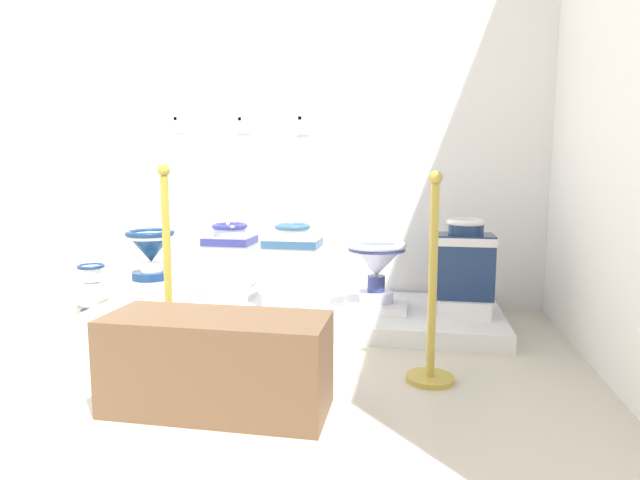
{
  "coord_description": "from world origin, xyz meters",
  "views": [
    {
      "loc": [
        2.4,
        -0.94,
        0.99
      ],
      "look_at": [
        1.78,
        2.41,
        0.53
      ],
      "focal_mm": 29.66,
      "sensor_mm": 36.0,
      "label": 1
    }
  ],
  "objects": [
    {
      "name": "plinth_block_squat_floral",
      "position": [
        2.15,
        2.38,
        0.13
      ],
      "size": [
        0.4,
        0.38,
        0.05
      ],
      "primitive_type": "cube",
      "color": "white",
      "rests_on": "display_platform"
    },
    {
      "name": "plinth_block_central_ornate",
      "position": [
        0.58,
        2.42,
        0.17
      ],
      "size": [
        0.29,
        0.3,
        0.13
      ],
      "primitive_type": "cube",
      "color": "white",
      "rests_on": "display_platform"
    },
    {
      "name": "ground_plane",
      "position": [
        1.64,
        0.85,
        -0.01
      ],
      "size": [
        5.29,
        5.7,
        0.02
      ],
      "primitive_type": "cube",
      "color": "beige"
    },
    {
      "name": "antique_toilet_central_ornate",
      "position": [
        0.58,
        2.42,
        0.44
      ],
      "size": [
        0.33,
        0.33,
        0.34
      ],
      "color": "navy",
      "rests_on": "plinth_block_central_ornate"
    },
    {
      "name": "stanchion_post_near_left",
      "position": [
        1.16,
        1.51,
        0.33
      ],
      "size": [
        0.23,
        0.23,
        1.02
      ],
      "color": "gold",
      "rests_on": "ground_plane"
    },
    {
      "name": "antique_toilet_pale_glazed",
      "position": [
        1.14,
        2.48,
        0.42
      ],
      "size": [
        0.32,
        0.28,
        0.42
      ],
      "color": "#B0B3E4",
      "rests_on": "plinth_block_pale_glazed"
    },
    {
      "name": "decorative_vase_spare",
      "position": [
        0.2,
        2.3,
        0.15
      ],
      "size": [
        0.22,
        0.22,
        0.34
      ],
      "color": "navy",
      "rests_on": "ground_plane"
    },
    {
      "name": "wall_back",
      "position": [
        1.64,
        2.93,
        1.62
      ],
      "size": [
        3.49,
        0.06,
        3.24
      ],
      "primitive_type": "cube",
      "color": "white",
      "rests_on": "ground_plane"
    },
    {
      "name": "museum_bench",
      "position": [
        1.6,
        1.04,
        0.2
      ],
      "size": [
        0.91,
        0.36,
        0.4
      ],
      "primitive_type": "cube",
      "color": "brown",
      "rests_on": "ground_plane"
    },
    {
      "name": "antique_toilet_broad_patterned",
      "position": [
        2.7,
        2.36,
        0.45
      ],
      "size": [
        0.34,
        0.26,
        0.48
      ],
      "color": "navy",
      "rests_on": "plinth_block_broad_patterned"
    },
    {
      "name": "plinth_block_broad_patterned",
      "position": [
        2.7,
        2.36,
        0.16
      ],
      "size": [
        0.3,
        0.33,
        0.11
      ],
      "primitive_type": "cube",
      "color": "white",
      "rests_on": "display_platform"
    },
    {
      "name": "info_placard_third",
      "position": [
        1.57,
        2.9,
        1.32
      ],
      "size": [
        0.09,
        0.01,
        0.15
      ],
      "color": "white"
    },
    {
      "name": "antique_toilet_slender_white",
      "position": [
        1.62,
        2.35,
        0.43
      ],
      "size": [
        0.35,
        0.25,
        0.42
      ],
      "color": "white",
      "rests_on": "plinth_block_slender_white"
    },
    {
      "name": "info_placard_second",
      "position": [
        1.12,
        2.9,
        1.32
      ],
      "size": [
        0.1,
        0.01,
        0.13
      ],
      "color": "white"
    },
    {
      "name": "stanchion_post_near_right",
      "position": [
        2.48,
        1.5,
        0.32
      ],
      "size": [
        0.23,
        0.23,
        0.99
      ],
      "color": "gold",
      "rests_on": "ground_plane"
    },
    {
      "name": "info_placard_first",
      "position": [
        0.61,
        2.9,
        1.33
      ],
      "size": [
        0.1,
        0.01,
        0.13
      ],
      "color": "white"
    },
    {
      "name": "display_platform",
      "position": [
        1.64,
        2.41,
        0.05
      ],
      "size": [
        2.59,
        0.95,
        0.1
      ],
      "primitive_type": "cube",
      "color": "white",
      "rests_on": "ground_plane"
    },
    {
      "name": "plinth_block_pale_glazed",
      "position": [
        1.14,
        2.48,
        0.15
      ],
      "size": [
        0.3,
        0.33,
        0.1
      ],
      "primitive_type": "cube",
      "color": "white",
      "rests_on": "display_platform"
    },
    {
      "name": "antique_toilet_squat_floral",
      "position": [
        2.15,
        2.38,
        0.42
      ],
      "size": [
        0.38,
        0.38,
        0.39
      ],
      "color": "silver",
      "rests_on": "plinth_block_squat_floral"
    },
    {
      "name": "plinth_block_slender_white",
      "position": [
        1.62,
        2.35,
        0.16
      ],
      "size": [
        0.33,
        0.3,
        0.12
      ],
      "primitive_type": "cube",
      "color": "white",
      "rests_on": "display_platform"
    }
  ]
}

